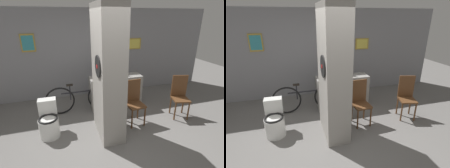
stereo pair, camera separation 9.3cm
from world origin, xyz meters
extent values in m
plane|color=slate|center=(0.00, 0.00, 0.00)|extent=(14.00, 14.00, 0.00)
cube|color=gray|center=(0.00, 2.63, 1.30)|extent=(8.00, 0.06, 2.60)
cube|color=#B79338|center=(-1.60, 2.58, 1.70)|extent=(0.36, 0.02, 0.48)
cube|color=teal|center=(-1.60, 2.57, 1.70)|extent=(0.30, 0.01, 0.39)
cube|color=#B79338|center=(1.50, 2.58, 1.55)|extent=(0.44, 0.02, 0.34)
cube|color=#E0CC4C|center=(1.50, 2.57, 1.55)|extent=(0.36, 0.01, 0.28)
cube|color=#B79338|center=(0.70, 2.58, 1.85)|extent=(0.28, 0.02, 0.38)
cube|color=#B24C8C|center=(0.70, 2.57, 1.85)|extent=(0.23, 0.01, 0.31)
cube|color=gray|center=(0.04, 0.48, 1.30)|extent=(0.45, 0.96, 2.60)
cylinder|color=black|center=(-0.20, 0.29, 1.55)|extent=(0.03, 0.40, 0.40)
cylinder|color=red|center=(-0.21, 0.29, 1.55)|extent=(0.01, 0.07, 0.07)
cube|color=gray|center=(0.56, 1.57, 0.44)|extent=(1.40, 0.44, 0.87)
cylinder|color=white|center=(-1.18, 0.67, 0.21)|extent=(0.41, 0.41, 0.42)
torus|color=black|center=(-1.18, 0.67, 0.43)|extent=(0.39, 0.39, 0.04)
cube|color=white|center=(-1.18, 0.94, 0.58)|extent=(0.37, 0.20, 0.33)
cylinder|color=brown|center=(0.58, 0.44, 0.23)|extent=(0.04, 0.04, 0.46)
cylinder|color=brown|center=(0.90, 0.46, 0.23)|extent=(0.04, 0.04, 0.46)
cylinder|color=brown|center=(0.55, 0.76, 0.23)|extent=(0.04, 0.04, 0.46)
cylinder|color=brown|center=(0.88, 0.78, 0.23)|extent=(0.04, 0.04, 0.46)
cube|color=brown|center=(0.73, 0.61, 0.48)|extent=(0.40, 0.40, 0.04)
cube|color=brown|center=(0.71, 0.78, 0.77)|extent=(0.38, 0.06, 0.54)
cylinder|color=brown|center=(1.70, 0.46, 0.23)|extent=(0.04, 0.04, 0.46)
cylinder|color=brown|center=(2.01, 0.38, 0.23)|extent=(0.04, 0.04, 0.46)
cylinder|color=brown|center=(1.78, 0.77, 0.23)|extent=(0.04, 0.04, 0.46)
cylinder|color=brown|center=(2.10, 0.69, 0.23)|extent=(0.04, 0.04, 0.46)
cube|color=brown|center=(1.90, 0.57, 0.48)|extent=(0.46, 0.46, 0.04)
cube|color=brown|center=(1.94, 0.74, 0.77)|extent=(0.37, 0.13, 0.54)
torus|color=black|center=(-0.93, 1.55, 0.37)|extent=(0.74, 0.04, 0.74)
torus|color=black|center=(0.14, 1.55, 0.37)|extent=(0.74, 0.04, 0.74)
cylinder|color=black|center=(-0.39, 1.55, 0.56)|extent=(0.98, 0.04, 0.04)
cylinder|color=black|center=(-0.66, 1.55, 0.56)|extent=(0.03, 0.03, 0.38)
cylinder|color=black|center=(0.09, 1.55, 0.56)|extent=(0.03, 0.03, 0.35)
cube|color=black|center=(-0.66, 1.55, 0.77)|extent=(0.16, 0.06, 0.04)
cylinder|color=#262626|center=(0.09, 1.55, 0.73)|extent=(0.03, 0.42, 0.03)
cylinder|color=silver|center=(0.77, 1.60, 0.98)|extent=(0.08, 0.08, 0.22)
cylinder|color=silver|center=(0.77, 1.60, 1.14)|extent=(0.03, 0.03, 0.09)
sphere|color=#333333|center=(0.77, 1.60, 1.20)|extent=(0.04, 0.04, 0.04)
camera|label=1|loc=(-0.81, -2.61, 2.38)|focal=28.00mm
camera|label=2|loc=(-0.72, -2.64, 2.38)|focal=28.00mm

